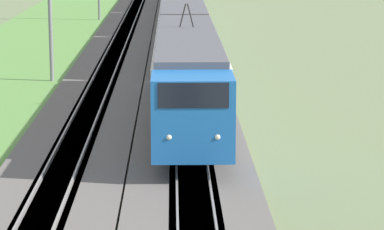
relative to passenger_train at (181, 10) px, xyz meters
name	(u,v)px	position (x,y,z in m)	size (l,w,h in m)	color
ballast_main	(114,57)	(-9.24, 4.48, -2.22)	(240.00, 4.40, 0.30)	#605B56
ballast_adjacent	(182,57)	(-9.24, 0.00, -2.22)	(240.00, 4.40, 0.30)	#605B56
track_main	(114,57)	(-9.24, 4.48, -2.21)	(240.00, 1.57, 0.45)	#4C4238
track_adjacent	(182,57)	(-9.24, 0.00, -2.21)	(240.00, 1.57, 0.45)	#4C4238
grass_verge	(23,59)	(-9.24, 10.41, -2.31)	(240.00, 10.42, 0.12)	#5B8E42
passenger_train	(181,10)	(0.00, 0.00, 0.00)	(79.20, 2.85, 5.06)	blue
catenary_mast_mid	(51,0)	(-18.22, 7.29, 2.21)	(0.22, 2.56, 8.87)	slate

